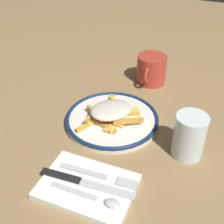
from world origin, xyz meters
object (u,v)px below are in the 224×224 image
at_px(napkin, 87,186).
at_px(spoon, 97,198).
at_px(fork, 98,175).
at_px(fries_heap, 112,113).
at_px(coffee_mug, 151,69).
at_px(plate, 112,119).
at_px(knife, 79,181).
at_px(water_glass, 189,136).

relative_size(napkin, spoon, 1.30).
height_order(napkin, fork, fork).
height_order(fries_heap, coffee_mug, coffee_mug).
bearing_deg(fork, fries_heap, -166.44).
bearing_deg(spoon, coffee_mug, -176.00).
xyz_separation_m(spoon, coffee_mug, (-0.51, -0.04, 0.03)).
xyz_separation_m(plate, fries_heap, (0.01, 0.00, 0.03)).
xyz_separation_m(napkin, coffee_mug, (-0.48, -0.00, 0.04)).
distance_m(plate, coffee_mug, 0.26).
bearing_deg(knife, fries_heap, -175.94).
bearing_deg(napkin, spoon, 51.52).
xyz_separation_m(napkin, spoon, (0.03, 0.03, 0.01)).
xyz_separation_m(plate, water_glass, (0.04, 0.21, 0.04)).
bearing_deg(water_glass, knife, -45.89).
bearing_deg(napkin, coffee_mug, -179.93).
xyz_separation_m(fork, spoon, (0.06, 0.02, 0.00)).
bearing_deg(coffee_mug, spoon, 4.00).
bearing_deg(plate, fries_heap, 17.88).
bearing_deg(coffee_mug, fork, 1.62).
height_order(fork, spoon, spoon).
distance_m(plate, fork, 0.21).
distance_m(fork, knife, 0.04).
relative_size(fork, spoon, 1.16).
bearing_deg(napkin, fries_heap, -171.15).
distance_m(plate, knife, 0.23).
bearing_deg(spoon, water_glass, 146.98).
distance_m(knife, water_glass, 0.27).
distance_m(plate, water_glass, 0.22).
distance_m(napkin, coffee_mug, 0.48).
relative_size(fries_heap, knife, 0.90).
height_order(napkin, water_glass, water_glass).
bearing_deg(plate, fork, 13.68).
bearing_deg(fries_heap, knife, 4.06).
height_order(water_glass, coffee_mug, water_glass).
bearing_deg(coffee_mug, water_glass, 30.53).
height_order(fries_heap, fork, fries_heap).
distance_m(plate, spoon, 0.27).
height_order(fork, knife, knife).
bearing_deg(fork, knife, -46.38).
bearing_deg(plate, water_glass, 78.23).
distance_m(fries_heap, knife, 0.23).
height_order(napkin, knife, knife).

